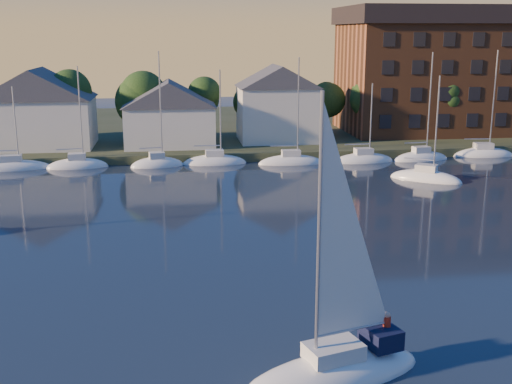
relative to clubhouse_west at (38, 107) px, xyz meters
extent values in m
cube|color=#2F3921|center=(22.00, 17.00, -5.93)|extent=(160.00, 50.00, 2.00)
cube|color=brown|center=(22.00, -6.00, -5.93)|extent=(120.00, 3.00, 1.00)
cube|color=silver|center=(0.00, 0.00, -1.93)|extent=(13.00, 9.00, 6.00)
cube|color=silver|center=(16.00, -1.00, -2.43)|extent=(11.00, 8.00, 5.00)
cube|color=silver|center=(30.00, 1.00, -1.43)|extent=(10.00, 8.00, 7.00)
cube|color=brown|center=(56.00, 7.00, 2.57)|extent=(30.00, 16.00, 15.00)
cube|color=black|center=(56.00, 7.00, 11.27)|extent=(31.00, 17.00, 2.40)
cylinder|color=#362518|center=(-4.00, 5.00, -3.18)|extent=(0.50, 0.50, 3.50)
sphere|color=#1A3613|center=(-4.00, 5.00, 1.27)|extent=(5.40, 5.40, 5.40)
cylinder|color=#362518|center=(4.00, 5.00, -3.18)|extent=(0.50, 0.50, 3.50)
sphere|color=#1A3613|center=(4.00, 5.00, 1.27)|extent=(5.40, 5.40, 5.40)
cylinder|color=#362518|center=(12.00, 5.00, -3.18)|extent=(0.50, 0.50, 3.50)
sphere|color=#1A3613|center=(12.00, 5.00, 1.27)|extent=(5.40, 5.40, 5.40)
cylinder|color=#362518|center=(20.00, 5.00, -3.18)|extent=(0.50, 0.50, 3.50)
sphere|color=#1A3613|center=(20.00, 5.00, 1.27)|extent=(5.40, 5.40, 5.40)
cylinder|color=#362518|center=(28.00, 5.00, -3.18)|extent=(0.50, 0.50, 3.50)
sphere|color=#1A3613|center=(28.00, 5.00, 1.27)|extent=(5.40, 5.40, 5.40)
cylinder|color=#362518|center=(36.00, 5.00, -3.18)|extent=(0.50, 0.50, 3.50)
sphere|color=#1A3613|center=(36.00, 5.00, 1.27)|extent=(5.40, 5.40, 5.40)
cylinder|color=#362518|center=(44.00, 5.00, -3.18)|extent=(0.50, 0.50, 3.50)
sphere|color=#1A3613|center=(44.00, 5.00, 1.27)|extent=(5.40, 5.40, 5.40)
cylinder|color=#362518|center=(52.00, 5.00, -3.18)|extent=(0.50, 0.50, 3.50)
sphere|color=#1A3613|center=(52.00, 5.00, 1.27)|extent=(5.40, 5.40, 5.40)
cylinder|color=#362518|center=(60.00, 5.00, -3.18)|extent=(0.50, 0.50, 3.50)
sphere|color=#1A3613|center=(60.00, 5.00, 1.27)|extent=(5.40, 5.40, 5.40)
ellipsoid|color=white|center=(-2.00, -9.00, -5.93)|extent=(7.50, 2.40, 2.20)
cube|color=silver|center=(-2.00, -9.00, -4.63)|extent=(2.10, 1.32, 0.70)
cylinder|color=#A5A8AD|center=(-1.25, -9.00, 0.02)|extent=(0.16, 0.16, 10.00)
ellipsoid|color=white|center=(6.00, -9.00, -5.93)|extent=(7.50, 2.40, 2.20)
cube|color=silver|center=(6.00, -9.00, -4.63)|extent=(2.10, 1.32, 0.70)
cylinder|color=#A5A8AD|center=(6.75, -9.00, 0.02)|extent=(0.16, 0.16, 10.00)
cylinder|color=#A5A8AD|center=(5.17, -9.00, -3.78)|extent=(3.15, 0.12, 0.12)
ellipsoid|color=white|center=(14.00, -9.00, -5.93)|extent=(7.50, 2.40, 2.20)
cube|color=silver|center=(14.00, -9.00, -4.63)|extent=(2.10, 1.32, 0.70)
cylinder|color=#A5A8AD|center=(14.75, -9.00, 0.02)|extent=(0.16, 0.16, 10.00)
cylinder|color=#A5A8AD|center=(13.17, -9.00, -3.78)|extent=(3.15, 0.12, 0.12)
ellipsoid|color=white|center=(22.00, -9.00, -5.93)|extent=(7.50, 2.40, 2.20)
cube|color=silver|center=(22.00, -9.00, -4.63)|extent=(2.10, 1.32, 0.70)
cylinder|color=#A5A8AD|center=(22.75, -9.00, 0.02)|extent=(0.16, 0.16, 10.00)
cylinder|color=#A5A8AD|center=(21.17, -9.00, -3.78)|extent=(3.15, 0.12, 0.12)
ellipsoid|color=white|center=(30.00, -9.00, -5.93)|extent=(7.50, 2.40, 2.20)
cube|color=silver|center=(30.00, -9.00, -4.63)|extent=(2.10, 1.32, 0.70)
cylinder|color=#A5A8AD|center=(30.75, -9.00, 0.02)|extent=(0.16, 0.16, 10.00)
cylinder|color=#A5A8AD|center=(29.17, -9.00, -3.78)|extent=(3.15, 0.12, 0.12)
ellipsoid|color=white|center=(38.00, -9.00, -5.93)|extent=(7.50, 2.40, 2.20)
cube|color=silver|center=(38.00, -9.00, -4.63)|extent=(2.10, 1.32, 0.70)
cylinder|color=#A5A8AD|center=(38.75, -9.00, 0.02)|extent=(0.16, 0.16, 10.00)
cylinder|color=#A5A8AD|center=(37.17, -9.00, -3.78)|extent=(3.15, 0.12, 0.12)
ellipsoid|color=white|center=(46.00, -9.00, -5.93)|extent=(7.50, 2.40, 2.20)
cube|color=silver|center=(46.00, -9.00, -4.63)|extent=(2.10, 1.32, 0.70)
cylinder|color=#A5A8AD|center=(46.75, -9.00, 0.02)|extent=(0.16, 0.16, 10.00)
cylinder|color=#A5A8AD|center=(45.17, -9.00, -3.78)|extent=(3.15, 0.12, 0.12)
ellipsoid|color=white|center=(54.00, -9.00, -5.93)|extent=(7.50, 2.40, 2.20)
cube|color=silver|center=(54.00, -9.00, -4.63)|extent=(2.10, 1.32, 0.70)
cylinder|color=#A5A8AD|center=(54.75, -9.00, 0.02)|extent=(0.16, 0.16, 10.00)
cylinder|color=#A5A8AD|center=(53.17, -9.00, -3.78)|extent=(3.15, 0.12, 0.12)
ellipsoid|color=white|center=(23.01, -57.01, -5.93)|extent=(9.19, 5.19, 2.20)
cube|color=silver|center=(23.01, -57.01, -4.63)|extent=(2.79, 2.18, 0.70)
cylinder|color=#A5A8AD|center=(22.17, -57.26, 0.85)|extent=(0.16, 0.16, 11.67)
cylinder|color=#A5A8AD|center=(23.93, -56.73, -3.78)|extent=(3.56, 1.16, 0.12)
cube|color=black|center=(25.36, -56.31, -4.43)|extent=(1.82, 2.02, 0.90)
ellipsoid|color=white|center=(42.13, -20.02, -5.93)|extent=(7.51, 6.42, 2.20)
cube|color=silver|center=(42.13, -20.02, -4.63)|extent=(2.50, 2.35, 0.70)
cylinder|color=#A5A8AD|center=(42.73, -20.46, -0.11)|extent=(0.16, 0.16, 9.74)
cylinder|color=#A5A8AD|center=(41.47, -19.54, -3.78)|extent=(2.60, 1.94, 0.12)
camera|label=1|loc=(16.36, -81.80, 8.84)|focal=45.00mm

